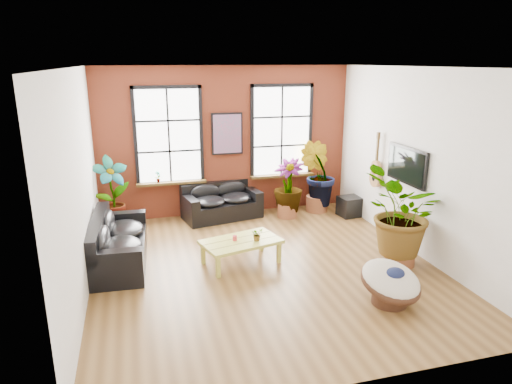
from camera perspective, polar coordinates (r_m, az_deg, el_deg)
room at (r=7.92m, az=0.86°, el=2.57°), size 6.04×6.54×3.54m
sofa_back at (r=10.84m, az=-4.39°, el=-1.28°), size 1.92×1.20×0.82m
sofa_left at (r=8.75m, az=-17.15°, el=-6.13°), size 1.05×2.26×0.87m
coffee_table at (r=8.38m, az=-1.89°, el=-6.38°), size 1.56×1.13×0.54m
papasan_chair at (r=7.36m, az=16.50°, el=-10.76°), size 1.21×1.21×0.70m
poster at (r=10.78m, az=-3.62°, el=7.27°), size 0.74×0.06×0.98m
tv_wall_unit at (r=9.57m, az=17.24°, el=2.95°), size 0.13×1.86×1.20m
media_box at (r=11.19m, az=11.79°, el=-1.75°), size 0.62×0.54×0.47m
pot_back_left at (r=10.43m, az=-17.32°, el=-3.69°), size 0.71×0.71×0.40m
pot_back_right at (r=11.40m, az=7.61°, el=-1.43°), size 0.69×0.69×0.38m
pot_right_wall at (r=8.82m, az=17.57°, el=-7.41°), size 0.67×0.67×0.39m
pot_mid at (r=10.91m, az=3.90°, el=-2.26°), size 0.48×0.48×0.34m
floor_plant_back_left at (r=10.25m, az=-17.57°, el=0.12°), size 0.95×0.81×1.52m
floor_plant_back_right at (r=11.23m, az=7.69°, el=2.23°), size 1.11×1.08×1.57m
floor_plant_right_wall at (r=8.53m, az=17.85°, el=-2.60°), size 1.94×1.94×1.63m
floor_plant_mid at (r=10.79m, az=4.08°, el=0.83°), size 0.99×0.99×1.25m
table_plant at (r=8.31m, az=0.13°, el=-5.30°), size 0.27×0.25×0.23m
sill_plant_left at (r=10.71m, az=-12.16°, el=1.88°), size 0.17×0.17×0.27m
sill_plant_right at (r=11.36m, az=4.94°, el=3.00°), size 0.19×0.19×0.27m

